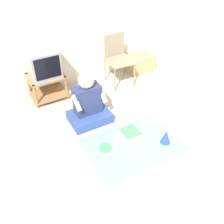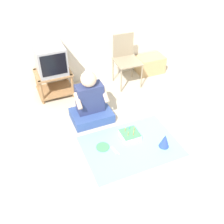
{
  "view_description": "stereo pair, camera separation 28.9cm",
  "coord_description": "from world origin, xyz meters",
  "views": [
    {
      "loc": [
        -1.95,
        -1.9,
        2.54
      ],
      "look_at": [
        -0.61,
        0.51,
        0.35
      ],
      "focal_mm": 42.0,
      "sensor_mm": 36.0,
      "label": 1
    },
    {
      "loc": [
        -1.69,
        -2.03,
        2.54
      ],
      "look_at": [
        -0.61,
        0.51,
        0.35
      ],
      "focal_mm": 42.0,
      "sensor_mm": 36.0,
      "label": 2
    }
  ],
  "objects": [
    {
      "name": "wall_back",
      "position": [
        0.0,
        2.03,
        1.27
      ],
      "size": [
        6.4,
        0.06,
        2.55
      ],
      "color": "silver",
      "rests_on": "ground_plane"
    },
    {
      "name": "birthday_cake",
      "position": [
        -0.44,
        0.3,
        0.05
      ],
      "size": [
        0.24,
        0.24,
        0.16
      ],
      "color": "white",
      "rests_on": "party_cloth"
    },
    {
      "name": "party_cloth",
      "position": [
        -0.5,
        0.14,
        0.0
      ],
      "size": [
        1.26,
        0.89,
        0.01
      ],
      "color": "#7FC6E0",
      "rests_on": "ground_plane"
    },
    {
      "name": "paper_plate",
      "position": [
        -0.85,
        0.27,
        0.01
      ],
      "size": [
        0.18,
        0.18,
        0.01
      ],
      "color": "#4CB266",
      "rests_on": "party_cloth"
    },
    {
      "name": "cardboard_box_stack",
      "position": [
        0.72,
        1.8,
        0.16
      ],
      "size": [
        0.5,
        0.34,
        0.31
      ],
      "color": "tan",
      "rests_on": "ground_plane"
    },
    {
      "name": "plastic_spoon_far",
      "position": [
        -0.73,
        0.16,
        0.01
      ],
      "size": [
        0.05,
        0.14,
        0.01
      ],
      "color": "white",
      "rests_on": "party_cloth"
    },
    {
      "name": "plastic_spoon_near",
      "position": [
        -0.74,
        0.19,
        0.01
      ],
      "size": [
        0.04,
        0.15,
        0.01
      ],
      "color": "white",
      "rests_on": "party_cloth"
    },
    {
      "name": "party_hat_blue",
      "position": [
        -0.09,
        -0.03,
        0.11
      ],
      "size": [
        0.14,
        0.14,
        0.2
      ],
      "color": "blue",
      "rests_on": "party_cloth"
    },
    {
      "name": "tv_stand",
      "position": [
        -1.13,
        1.77,
        0.25
      ],
      "size": [
        0.57,
        0.47,
        0.42
      ],
      "color": "#997047",
      "rests_on": "ground_plane"
    },
    {
      "name": "tv",
      "position": [
        -1.13,
        1.77,
        0.64
      ],
      "size": [
        0.44,
        0.46,
        0.44
      ],
      "color": "#99999E",
      "rests_on": "tv_stand"
    },
    {
      "name": "person_seated",
      "position": [
        -0.79,
        0.91,
        0.29
      ],
      "size": [
        0.59,
        0.43,
        0.86
      ],
      "color": "#334C8C",
      "rests_on": "ground_plane"
    },
    {
      "name": "ground_plane",
      "position": [
        0.0,
        0.0,
        0.0
      ],
      "size": [
        16.0,
        16.0,
        0.0
      ],
      "primitive_type": "plane",
      "color": "#BCB29E"
    },
    {
      "name": "folding_chair",
      "position": [
        0.12,
        1.66,
        0.5
      ],
      "size": [
        0.44,
        0.44,
        0.86
      ],
      "color": "gray",
      "rests_on": "ground_plane"
    }
  ]
}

